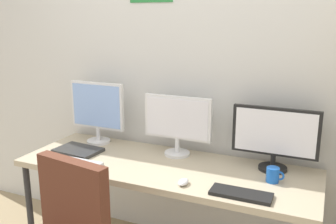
# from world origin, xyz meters

# --- Properties ---
(wall_back) EXTENTS (4.36, 0.11, 2.60)m
(wall_back) POSITION_xyz_m (-0.00, 1.02, 1.30)
(wall_back) COLOR silver
(wall_back) RESTS_ON ground_plane
(desk) EXTENTS (1.96, 0.68, 0.74)m
(desk) POSITION_xyz_m (0.00, 0.60, 0.69)
(desk) COLOR tan
(desk) RESTS_ON ground_plane
(monitor_left) EXTENTS (0.45, 0.18, 0.47)m
(monitor_left) POSITION_xyz_m (-0.66, 0.81, 1.00)
(monitor_left) COLOR silver
(monitor_left) RESTS_ON desk
(monitor_center) EXTENTS (0.49, 0.18, 0.42)m
(monitor_center) POSITION_xyz_m (0.00, 0.81, 0.98)
(monitor_center) COLOR silver
(monitor_center) RESTS_ON desk
(monitor_right) EXTENTS (0.54, 0.18, 0.41)m
(monitor_right) POSITION_xyz_m (0.66, 0.81, 0.97)
(monitor_right) COLOR black
(monitor_right) RESTS_ON desk
(keyboard_left) EXTENTS (0.38, 0.13, 0.02)m
(keyboard_left) POSITION_xyz_m (-0.56, 0.37, 0.75)
(keyboard_left) COLOR silver
(keyboard_left) RESTS_ON desk
(keyboard_right) EXTENTS (0.34, 0.13, 0.02)m
(keyboard_right) POSITION_xyz_m (0.56, 0.37, 0.75)
(keyboard_right) COLOR black
(keyboard_right) RESTS_ON desk
(computer_mouse) EXTENTS (0.06, 0.10, 0.03)m
(computer_mouse) POSITION_xyz_m (0.22, 0.37, 0.76)
(computer_mouse) COLOR silver
(computer_mouse) RESTS_ON desk
(laptop_closed) EXTENTS (0.34, 0.25, 0.02)m
(laptop_closed) POSITION_xyz_m (-0.68, 0.57, 0.75)
(laptop_closed) COLOR #2D2D2D
(laptop_closed) RESTS_ON desk
(coffee_mug) EXTENTS (0.11, 0.08, 0.09)m
(coffee_mug) POSITION_xyz_m (0.69, 0.62, 0.79)
(coffee_mug) COLOR blue
(coffee_mug) RESTS_ON desk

